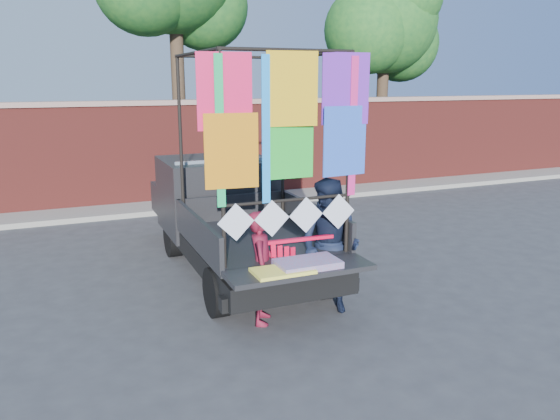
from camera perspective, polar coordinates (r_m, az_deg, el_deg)
name	(u,v)px	position (r m, az deg, el deg)	size (l,w,h in m)	color
ground	(245,305)	(7.85, -3.73, -9.84)	(90.00, 90.00, 0.00)	#38383A
brick_wall	(152,152)	(14.13, -13.21, 5.89)	(30.00, 0.45, 2.61)	maroon
curb	(160,207)	(13.67, -12.42, 0.29)	(30.00, 1.20, 0.12)	gray
tree_right	(387,24)	(17.97, 11.13, 18.49)	(4.20, 3.30, 6.62)	#38281C
pickup_truck	(226,212)	(9.46, -5.70, -0.25)	(2.19, 5.50, 3.46)	black
woman	(262,268)	(7.06, -1.93, -6.03)	(0.54, 0.36, 1.49)	maroon
man	(330,246)	(7.41, 5.25, -3.74)	(0.89, 0.69, 1.83)	black
streamer_bundle	(289,256)	(7.16, 0.95, -4.86)	(1.04, 0.10, 0.71)	#FF0D36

